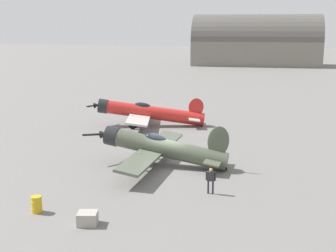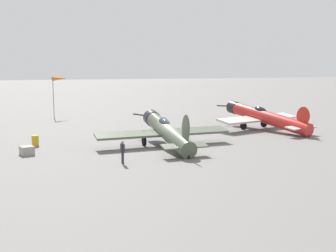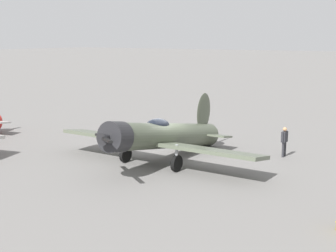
{
  "view_description": "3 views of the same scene",
  "coord_description": "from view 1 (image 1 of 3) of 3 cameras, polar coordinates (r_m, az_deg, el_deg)",
  "views": [
    {
      "loc": [
        8.92,
        -30.72,
        9.88
      ],
      "look_at": [
        -1.65,
        5.98,
        1.6
      ],
      "focal_mm": 49.51,
      "sensor_mm": 36.0,
      "label": 1
    },
    {
      "loc": [
        30.06,
        -10.67,
        6.42
      ],
      "look_at": [
        -0.0,
        0.0,
        1.8
      ],
      "focal_mm": 42.95,
      "sensor_mm": 36.0,
      "label": 2
    },
    {
      "loc": [
        -20.19,
        -13.84,
        6.3
      ],
      "look_at": [
        -0.0,
        0.0,
        1.8
      ],
      "focal_mm": 51.91,
      "sensor_mm": 36.0,
      "label": 3
    }
  ],
  "objects": [
    {
      "name": "ground_plane",
      "position": [
        33.48,
        -0.12,
        -4.93
      ],
      "size": [
        400.0,
        400.0,
        0.0
      ],
      "primitive_type": "plane",
      "color": "slate"
    },
    {
      "name": "airplane_foreground",
      "position": [
        33.24,
        -0.92,
        -2.65
      ],
      "size": [
        10.61,
        11.37,
        3.27
      ],
      "rotation": [
        0.0,
        0.0,
        3.15
      ],
      "color": "#4C5442",
      "rests_on": "ground_plane"
    },
    {
      "name": "airplane_mid_apron",
      "position": [
        46.5,
        -2.54,
        1.69
      ],
      "size": [
        11.09,
        10.32,
        2.92
      ],
      "rotation": [
        0.0,
        0.0,
        3.4
      ],
      "color": "red",
      "rests_on": "ground_plane"
    },
    {
      "name": "ground_crew_mechanic",
      "position": [
        27.93,
        5.28,
        -6.42
      ],
      "size": [
        0.62,
        0.22,
        1.6
      ],
      "rotation": [
        0.0,
        0.0,
        4.7
      ],
      "color": "#2D2D33",
      "rests_on": "ground_plane"
    },
    {
      "name": "equipment_crate",
      "position": [
        24.27,
        -9.88,
        -11.14
      ],
      "size": [
        1.18,
        1.13,
        0.65
      ],
      "rotation": [
        0.0,
        0.0,
        3.41
      ],
      "color": "#9E998E",
      "rests_on": "ground_plane"
    },
    {
      "name": "fuel_drum",
      "position": [
        26.3,
        -15.87,
        -9.26
      ],
      "size": [
        0.6,
        0.6,
        0.91
      ],
      "color": "gold",
      "rests_on": "ground_plane"
    },
    {
      "name": "distant_hangar",
      "position": [
        121.86,
        10.77,
        9.77
      ],
      "size": [
        32.74,
        16.02,
        13.41
      ],
      "rotation": [
        0.0,
        0.0,
        3.23
      ],
      "color": "slate",
      "rests_on": "ground_plane"
    }
  ]
}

